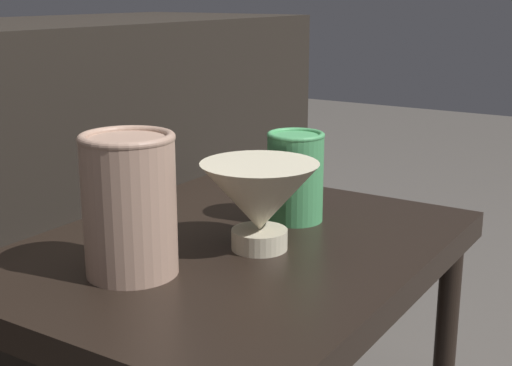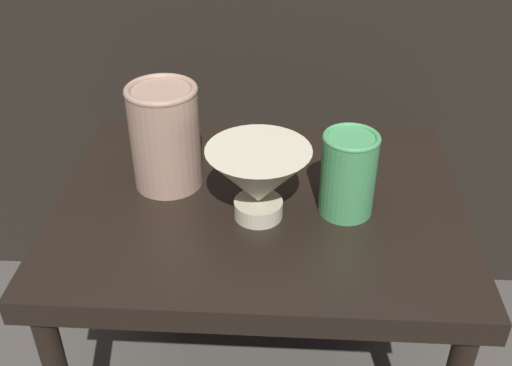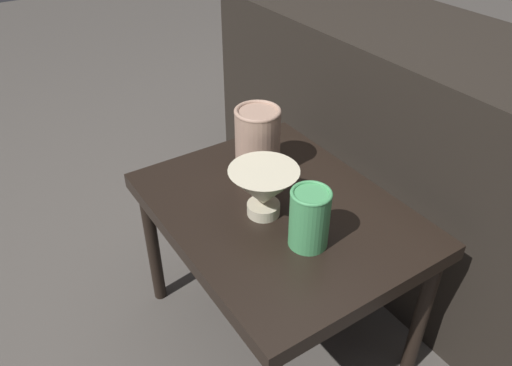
{
  "view_description": "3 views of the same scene",
  "coord_description": "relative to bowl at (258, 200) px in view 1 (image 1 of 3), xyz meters",
  "views": [
    {
      "loc": [
        -0.78,
        -0.53,
        0.79
      ],
      "look_at": [
        -0.03,
        -0.06,
        0.55
      ],
      "focal_mm": 50.0,
      "sensor_mm": 36.0,
      "label": 1
    },
    {
      "loc": [
        0.04,
        -0.81,
        1.01
      ],
      "look_at": [
        -0.0,
        -0.04,
        0.5
      ],
      "focal_mm": 42.0,
      "sensor_mm": 36.0,
      "label": 2
    },
    {
      "loc": [
        0.75,
        -0.56,
        1.18
      ],
      "look_at": [
        -0.0,
        -0.06,
        0.54
      ],
      "focal_mm": 35.0,
      "sensor_mm": 36.0,
      "label": 3
    }
  ],
  "objects": [
    {
      "name": "vase_textured_left",
      "position": [
        -0.16,
        0.09,
        0.02
      ],
      "size": [
        0.12,
        0.12,
        0.18
      ],
      "color": "tan",
      "rests_on": "table"
    },
    {
      "name": "bowl",
      "position": [
        0.0,
        0.0,
        0.0
      ],
      "size": [
        0.16,
        0.16,
        0.12
      ],
      "color": "beige",
      "rests_on": "table"
    },
    {
      "name": "vase_colorful_right",
      "position": [
        0.14,
        0.02,
        0.0
      ],
      "size": [
        0.09,
        0.09,
        0.14
      ],
      "color": "#47995B",
      "rests_on": "table"
    },
    {
      "name": "table",
      "position": [
        0.0,
        0.04,
        -0.12
      ],
      "size": [
        0.67,
        0.52,
        0.45
      ],
      "color": "black",
      "rests_on": "ground_plane"
    }
  ]
}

